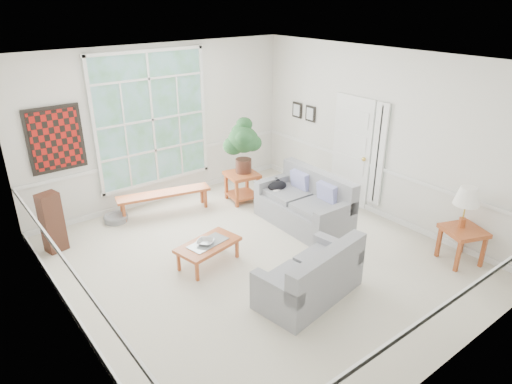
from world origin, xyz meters
The scene contains 24 objects.
floor centered at (0.00, 0.00, -0.01)m, with size 5.50×6.00×0.01m, color beige.
ceiling centered at (0.00, 0.00, 3.00)m, with size 5.50×6.00×0.02m, color white.
wall_back centered at (0.00, 3.00, 1.50)m, with size 5.50×0.02×3.00m, color silver.
wall_front centered at (0.00, -3.00, 1.50)m, with size 5.50×0.02×3.00m, color silver.
wall_left centered at (-2.75, 0.00, 1.50)m, with size 0.02×6.00×3.00m, color silver.
wall_right centered at (2.75, 0.00, 1.50)m, with size 0.02×6.00×3.00m, color silver.
window_back centered at (-0.20, 2.96, 1.65)m, with size 2.30×0.08×2.40m, color white.
entry_door centered at (2.71, 0.60, 1.05)m, with size 0.08×0.90×2.10m, color white.
door_sidelight centered at (2.71, -0.03, 1.15)m, with size 0.08×0.26×1.90m, color white.
wall_art centered at (-1.95, 2.95, 1.60)m, with size 0.90×0.06×1.10m, color #57100C.
wall_frame_near centered at (2.71, 1.75, 1.55)m, with size 0.04×0.26×0.32m, color black.
wall_frame_far centered at (2.71, 2.15, 1.55)m, with size 0.04×0.26×0.32m, color black.
loveseat_right centered at (1.35, 0.44, 0.47)m, with size 0.90×1.73×0.94m, color gray.
loveseat_front centered at (-0.04, -1.15, 0.41)m, with size 1.50×0.78×0.81m, color gray.
coffee_table centered at (-0.69, 0.37, 0.18)m, with size 0.96×0.53×0.36m, color #A34921.
pewter_bowl centered at (-0.73, 0.37, 0.40)m, with size 0.30×0.30×0.07m, color #9F9EA4.
window_bench centered at (-0.37, 2.40, 0.20)m, with size 1.73×0.34×0.40m, color #A34921.
end_table centered at (1.10, 1.93, 0.29)m, with size 0.58×0.58×0.58m, color #A34921.
houseplant centered at (1.16, 1.95, 1.12)m, with size 0.63×0.63×1.08m, color #1F4923, non-canonical shape.
side_table centered at (2.40, -1.94, 0.28)m, with size 0.56×0.56×0.57m, color #A34921.
table_lamp centered at (2.43, -1.88, 0.89)m, with size 0.38×0.38×0.65m, color silver, non-canonical shape.
pet_bed centered at (-1.25, 2.61, 0.06)m, with size 0.44×0.44×0.13m, color slate.
floor_speaker centered at (-2.40, 2.24, 0.50)m, with size 0.31×0.24×0.99m, color #412217.
cat centered at (1.26, 1.05, 0.57)m, with size 0.39×0.27×0.18m, color black.
Camera 1 is at (-3.79, -4.78, 3.83)m, focal length 32.00 mm.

